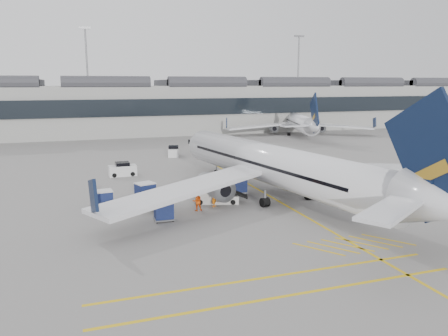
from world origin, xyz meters
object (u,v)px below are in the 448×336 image
object	(u,v)px
baggage_cart_a	(240,185)
ramp_agent_b	(197,201)
belt_loader	(215,196)
airliner_main	(277,166)
pushback_tug	(151,202)
ramp_agent_a	(214,198)

from	to	relation	value
baggage_cart_a	ramp_agent_b	world-z (taller)	ramp_agent_b
belt_loader	ramp_agent_b	bearing A→B (deg)	-120.63
airliner_main	pushback_tug	bearing A→B (deg)	168.41
ramp_agent_a	ramp_agent_b	xyz separation A→B (m)	(-1.90, -0.79, 0.02)
baggage_cart_a	ramp_agent_a	distance (m)	5.72
ramp_agent_a	ramp_agent_b	size ratio (longest dim) A/B	0.98
belt_loader	ramp_agent_a	world-z (taller)	belt_loader
airliner_main	belt_loader	distance (m)	6.90
airliner_main	baggage_cart_a	distance (m)	4.86
belt_loader	baggage_cart_a	xyz separation A→B (m)	(3.55, 2.64, 0.27)
baggage_cart_a	ramp_agent_b	size ratio (longest dim) A/B	1.00
ramp_agent_a	baggage_cart_a	bearing A→B (deg)	-6.79
baggage_cart_a	ramp_agent_a	bearing A→B (deg)	-125.27
belt_loader	pushback_tug	world-z (taller)	belt_loader
airliner_main	baggage_cart_a	xyz separation A→B (m)	(-2.78, 3.16, -2.44)
baggage_cart_a	belt_loader	bearing A→B (deg)	-132.88
belt_loader	baggage_cart_a	distance (m)	4.43
airliner_main	pushback_tug	world-z (taller)	airliner_main
belt_loader	pushback_tug	xyz separation A→B (m)	(-6.39, -0.13, 0.05)
belt_loader	ramp_agent_b	distance (m)	3.27
belt_loader	ramp_agent_b	xyz separation A→B (m)	(-2.45, -2.15, 0.28)
airliner_main	pushback_tug	size ratio (longest dim) A/B	13.72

